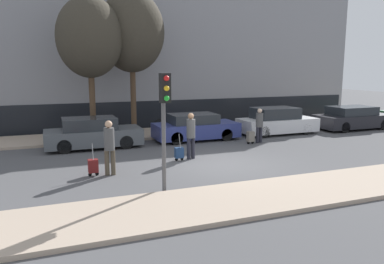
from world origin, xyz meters
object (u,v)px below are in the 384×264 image
pedestrian_right (259,123)px  parked_bicycle (169,125)px  parked_car_1 (195,127)px  parked_car_3 (353,118)px  parked_car_0 (93,134)px  trolley_center (179,153)px  parked_car_2 (277,122)px  pedestrian_center (191,133)px  trolley_right (251,137)px  bare_tree_down_street (132,32)px  bare_tree_near_crossing (90,38)px  traffic_light (165,108)px  pedestrian_left (109,144)px  trolley_left (93,166)px

pedestrian_right → parked_bicycle: (-3.25, 3.85, -0.43)m
parked_car_1 → parked_car_3: parked_car_3 is taller
parked_car_0 → trolley_center: (2.81, -3.61, -0.32)m
parked_car_2 → parked_car_3: 5.05m
pedestrian_center → parked_car_1: bearing=51.8°
parked_car_3 → trolley_right: 7.91m
parked_car_2 → trolley_center: size_ratio=3.99×
parked_car_0 → trolley_center: bearing=-52.1°
parked_car_3 → bare_tree_down_street: bare_tree_down_street is taller
parked_car_1 → parked_car_2: bearing=-0.1°
parked_car_0 → bare_tree_near_crossing: (0.22, 1.54, 4.26)m
traffic_light → pedestrian_right: bearing=40.4°
parked_car_1 → pedestrian_left: 6.80m
parked_car_3 → bare_tree_near_crossing: bare_tree_near_crossing is taller
trolley_left → trolley_right: bearing=19.9°
parked_bicycle → trolley_center: bearing=-104.1°
parked_car_3 → pedestrian_center: bearing=-163.6°
pedestrian_left → parked_bicycle: pedestrian_left is taller
parked_car_3 → parked_car_1: bearing=178.7°
trolley_center → bare_tree_down_street: size_ratio=0.15×
parked_car_2 → bare_tree_near_crossing: (-9.44, 1.45, 4.24)m
parked_car_1 → traffic_light: (-3.73, -7.11, 1.81)m
trolley_center → parked_bicycle: parked_bicycle is taller
parked_car_3 → parked_bicycle: bearing=167.4°
parked_car_3 → trolley_right: size_ratio=4.02×
bare_tree_near_crossing → pedestrian_right: bearing=-23.7°
trolley_center → trolley_right: 4.55m
pedestrian_right → bare_tree_near_crossing: size_ratio=0.25×
pedestrian_left → bare_tree_near_crossing: bare_tree_near_crossing is taller
trolley_right → bare_tree_down_street: bare_tree_down_street is taller
pedestrian_left → pedestrian_center: size_ratio=1.01×
parked_car_1 → pedestrian_left: (-4.90, -4.69, 0.43)m
trolley_center → traffic_light: traffic_light is taller
traffic_light → bare_tree_near_crossing: (-0.99, 8.55, 2.47)m
parked_car_2 → pedestrian_left: 10.71m
parked_car_0 → parked_car_2: size_ratio=0.99×
parked_car_0 → pedestrian_left: pedestrian_left is taller
bare_tree_near_crossing → trolley_left: bearing=-96.9°
pedestrian_center → parked_car_0: bearing=119.8°
parked_car_2 → bare_tree_near_crossing: 10.45m
pedestrian_left → trolley_left: 0.90m
parked_car_0 → bare_tree_down_street: 5.70m
parked_car_2 → trolley_right: (-2.68, -1.88, -0.31)m
trolley_center → parked_bicycle: 5.98m
trolley_left → bare_tree_down_street: bare_tree_down_street is taller
parked_bicycle → parked_car_0: bearing=-152.8°
parked_car_1 → pedestrian_right: bearing=-34.2°
pedestrian_left → pedestrian_right: size_ratio=1.12×
bare_tree_near_crossing → bare_tree_down_street: 2.31m
pedestrian_center → trolley_center: size_ratio=1.72×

